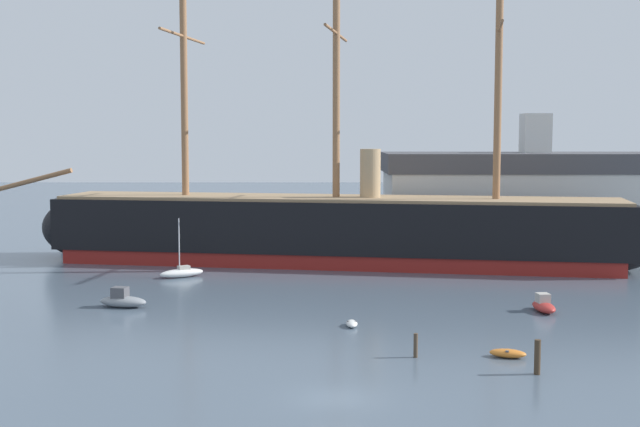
{
  "coord_description": "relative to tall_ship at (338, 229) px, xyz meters",
  "views": [
    {
      "loc": [
        -0.93,
        -43.29,
        13.76
      ],
      "look_at": [
        -1.13,
        31.59,
        6.76
      ],
      "focal_mm": 47.78,
      "sensor_mm": 36.0,
      "label": 1
    }
  ],
  "objects": [
    {
      "name": "mooring_piling_left_pair",
      "position": [
        10.79,
        -41.47,
        -2.77
      ],
      "size": [
        0.37,
        0.37,
        2.03
      ],
      "primitive_type": "cylinder",
      "color": "#423323",
      "rests_on": "ground"
    },
    {
      "name": "mooring_piling_nearest",
      "position": [
        4.22,
        -37.76,
        -3.03
      ],
      "size": [
        0.27,
        0.27,
        1.51
      ],
      "primitive_type": "cylinder",
      "color": "#4C3D2D",
      "rests_on": "ground"
    },
    {
      "name": "motorboat_mid_left",
      "position": [
        -17.43,
        -22.44,
        -3.22
      ],
      "size": [
        4.11,
        2.38,
        1.62
      ],
      "color": "gray",
      "rests_on": "ground"
    },
    {
      "name": "sailboat_alongside_bow",
      "position": [
        -15.02,
        -8.2,
        -3.3
      ],
      "size": [
        4.46,
        3.39,
        5.73
      ],
      "color": "silver",
      "rests_on": "ground"
    },
    {
      "name": "motorboat_mid_right",
      "position": [
        15.69,
        -24.22,
        -3.29
      ],
      "size": [
        1.73,
        3.5,
        1.42
      ],
      "color": "#B22D28",
      "rests_on": "ground"
    },
    {
      "name": "ground_plane",
      "position": [
        -0.77,
        -45.97,
        -3.79
      ],
      "size": [
        400.0,
        400.0,
        0.0
      ],
      "primitive_type": "plane",
      "color": "#4C5B6B"
    },
    {
      "name": "dinghy_near_centre",
      "position": [
        0.59,
        -29.3,
        -3.56
      ],
      "size": [
        0.85,
        1.88,
        0.44
      ],
      "color": "silver",
      "rests_on": "ground"
    },
    {
      "name": "dinghy_far_right",
      "position": [
        29.71,
        6.49,
        -3.56
      ],
      "size": [
        1.92,
        1.92,
        0.45
      ],
      "color": "#1E284C",
      "rests_on": "ground"
    },
    {
      "name": "dockside_warehouse_right",
      "position": [
        29.56,
        12.4,
        1.96
      ],
      "size": [
        51.04,
        16.37,
        16.19
      ],
      "color": "#565659",
      "rests_on": "ground"
    },
    {
      "name": "sailboat_distant_centre",
      "position": [
        3.04,
        16.38,
        -3.35
      ],
      "size": [
        2.38,
        4.15,
        5.18
      ],
      "color": "gold",
      "rests_on": "ground"
    },
    {
      "name": "dinghy_far_left",
      "position": [
        -30.76,
        9.62,
        -3.43
      ],
      "size": [
        3.1,
        2.91,
        0.7
      ],
      "color": "#7FB2D6",
      "rests_on": "ground"
    },
    {
      "name": "tall_ship",
      "position": [
        0.0,
        0.0,
        0.0
      ],
      "size": [
        71.86,
        19.82,
        34.75
      ],
      "color": "maroon",
      "rests_on": "ground"
    },
    {
      "name": "dinghy_foreground_right",
      "position": [
        9.92,
        -37.78,
        -3.52
      ],
      "size": [
        2.44,
        1.63,
        0.53
      ],
      "color": "orange",
      "rests_on": "ground"
    }
  ]
}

